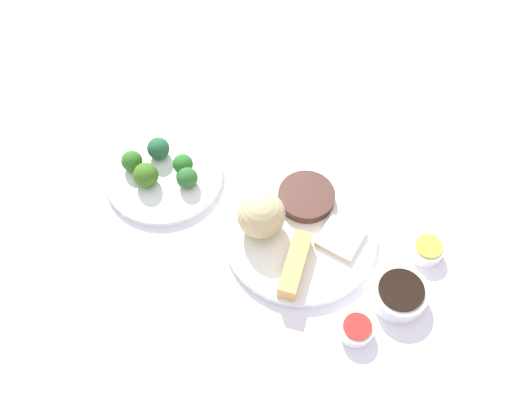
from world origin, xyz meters
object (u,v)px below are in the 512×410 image
broccoli_plate (164,174)px  sauce_ramekin_sweet_and_sour (356,330)px  soy_sauce_bowl (399,294)px  main_plate (300,235)px  sauce_ramekin_hot_mustard (427,250)px

broccoli_plate → sauce_ramekin_sweet_and_sour: 0.46m
soy_sauce_bowl → sauce_ramekin_sweet_and_sour: 0.10m
main_plate → sauce_ramekin_hot_mustard: (-0.02, 0.22, 0.00)m
soy_sauce_bowl → sauce_ramekin_hot_mustard: size_ratio=1.65×
main_plate → sauce_ramekin_sweet_and_sour: bearing=39.8°
main_plate → soy_sauce_bowl: soy_sauce_bowl is taller
soy_sauce_bowl → sauce_ramekin_sweet_and_sour: size_ratio=1.65×
main_plate → sauce_ramekin_hot_mustard: size_ratio=4.81×
broccoli_plate → main_plate: bearing=76.6°
sauce_ramekin_sweet_and_sour → sauce_ramekin_hot_mustard: same height
sauce_ramekin_hot_mustard → main_plate: bearing=-84.1°
soy_sauce_bowl → sauce_ramekin_sweet_and_sour: (0.08, -0.06, -0.00)m
sauce_ramekin_sweet_and_sour → main_plate: bearing=-140.2°
broccoli_plate → soy_sauce_bowl: size_ratio=2.41×
broccoli_plate → soy_sauce_bowl: bearing=73.2°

